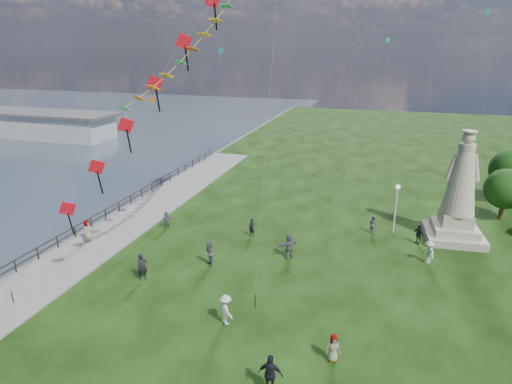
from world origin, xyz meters
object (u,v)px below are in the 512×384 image
(statue, at_px, (459,200))
(person_10, at_px, (88,232))
(person_1, at_px, (209,254))
(pier_pavilion, at_px, (36,124))
(person_3, at_px, (270,374))
(person_2, at_px, (226,310))
(person_6, at_px, (252,227))
(person_11, at_px, (289,246))
(lamppost, at_px, (397,198))
(person_4, at_px, (333,348))
(person_0, at_px, (142,267))
(person_9, at_px, (418,234))
(person_8, at_px, (429,252))
(person_5, at_px, (167,220))
(person_7, at_px, (373,224))

(statue, xyz_separation_m, person_10, (-27.69, -9.29, -2.44))
(person_1, height_order, person_10, person_1)
(pier_pavilion, height_order, person_3, pier_pavilion)
(pier_pavilion, bearing_deg, person_2, -38.54)
(statue, bearing_deg, person_6, -169.42)
(person_11, bearing_deg, person_3, 52.32)
(person_1, bearing_deg, lamppost, 85.21)
(statue, relative_size, lamppost, 2.09)
(person_4, height_order, person_6, person_6)
(pier_pavilion, relative_size, person_0, 16.07)
(person_4, distance_m, person_9, 16.02)
(person_1, bearing_deg, person_8, 65.79)
(person_1, bearing_deg, person_10, -136.64)
(person_5, bearing_deg, person_8, -58.23)
(statue, height_order, person_0, statue)
(person_4, height_order, person_5, person_4)
(pier_pavilion, relative_size, person_10, 16.90)
(statue, bearing_deg, lamppost, 177.92)
(person_10, bearing_deg, person_6, -75.54)
(person_1, xyz_separation_m, person_10, (-10.68, 0.69, -0.03))
(statue, height_order, person_4, statue)
(person_0, relative_size, person_3, 0.97)
(person_7, distance_m, person_11, 8.54)
(person_1, distance_m, person_2, 6.89)
(pier_pavilion, distance_m, person_2, 65.71)
(person_9, bearing_deg, person_1, -104.46)
(person_9, bearing_deg, person_5, -125.67)
(person_4, distance_m, person_5, 19.93)
(person_10, bearing_deg, person_9, -81.05)
(person_0, xyz_separation_m, person_7, (14.20, 12.38, -0.19))
(person_0, height_order, person_6, person_0)
(person_5, xyz_separation_m, person_7, (16.83, 4.21, 0.00))
(statue, distance_m, person_10, 29.31)
(person_2, height_order, person_8, person_2)
(statue, height_order, person_7, statue)
(person_3, height_order, person_11, person_3)
(person_3, bearing_deg, person_1, -56.58)
(lamppost, distance_m, person_1, 15.91)
(person_1, xyz_separation_m, person_7, (10.75, 9.29, -0.17))
(person_4, distance_m, person_11, 11.05)
(lamppost, xyz_separation_m, person_8, (2.39, -4.73, -2.19))
(pier_pavilion, xyz_separation_m, person_1, (47.86, -35.02, -0.93))
(statue, bearing_deg, person_3, -121.10)
(person_11, bearing_deg, pier_pavilion, -78.37)
(person_6, height_order, person_9, person_9)
(person_7, xyz_separation_m, person_9, (3.50, -1.10, 0.05))
(person_3, distance_m, person_6, 16.67)
(person_1, distance_m, person_3, 12.33)
(pier_pavilion, xyz_separation_m, person_4, (57.50, -42.17, -1.09))
(statue, distance_m, person_6, 16.45)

